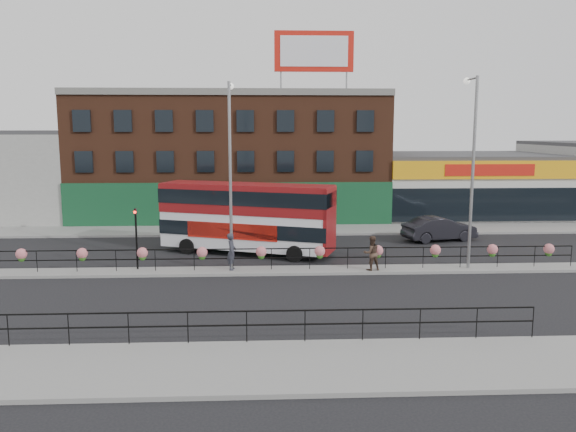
{
  "coord_description": "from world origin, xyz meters",
  "views": [
    {
      "loc": [
        -1.41,
        -28.51,
        7.37
      ],
      "look_at": [
        0.0,
        3.0,
        2.5
      ],
      "focal_mm": 35.0,
      "sensor_mm": 36.0,
      "label": 1
    }
  ],
  "objects_px": {
    "pedestrian_b": "(371,253)",
    "car": "(439,229)",
    "double_decker_bus": "(247,211)",
    "pedestrian_a": "(232,252)",
    "lamp_column_west": "(230,159)",
    "lamp_column_east": "(472,156)"
  },
  "relations": [
    {
      "from": "double_decker_bus",
      "to": "pedestrian_b",
      "type": "bearing_deg",
      "value": -36.56
    },
    {
      "from": "pedestrian_b",
      "to": "lamp_column_east",
      "type": "bearing_deg",
      "value": 172.29
    },
    {
      "from": "car",
      "to": "double_decker_bus",
      "type": "bearing_deg",
      "value": 90.67
    },
    {
      "from": "double_decker_bus",
      "to": "pedestrian_a",
      "type": "relative_size",
      "value": 5.52
    },
    {
      "from": "lamp_column_west",
      "to": "lamp_column_east",
      "type": "relative_size",
      "value": 0.97
    },
    {
      "from": "pedestrian_a",
      "to": "lamp_column_east",
      "type": "distance_m",
      "value": 13.36
    },
    {
      "from": "car",
      "to": "pedestrian_a",
      "type": "bearing_deg",
      "value": 105.92
    },
    {
      "from": "lamp_column_east",
      "to": "pedestrian_b",
      "type": "bearing_deg",
      "value": -175.12
    },
    {
      "from": "car",
      "to": "lamp_column_east",
      "type": "height_order",
      "value": "lamp_column_east"
    },
    {
      "from": "lamp_column_east",
      "to": "pedestrian_a",
      "type": "bearing_deg",
      "value": -179.92
    },
    {
      "from": "lamp_column_west",
      "to": "lamp_column_east",
      "type": "xyz_separation_m",
      "value": [
        12.43,
        -0.37,
        0.17
      ]
    },
    {
      "from": "double_decker_bus",
      "to": "lamp_column_east",
      "type": "height_order",
      "value": "lamp_column_east"
    },
    {
      "from": "double_decker_bus",
      "to": "car",
      "type": "xyz_separation_m",
      "value": [
        12.73,
        3.43,
        -1.77
      ]
    },
    {
      "from": "car",
      "to": "pedestrian_b",
      "type": "xyz_separation_m",
      "value": [
        -6.19,
        -8.28,
        0.24
      ]
    },
    {
      "from": "car",
      "to": "lamp_column_west",
      "type": "height_order",
      "value": "lamp_column_west"
    },
    {
      "from": "double_decker_bus",
      "to": "pedestrian_a",
      "type": "height_order",
      "value": "double_decker_bus"
    },
    {
      "from": "pedestrian_a",
      "to": "lamp_column_west",
      "type": "distance_m",
      "value": 4.76
    },
    {
      "from": "pedestrian_a",
      "to": "double_decker_bus",
      "type": "bearing_deg",
      "value": -5.58
    },
    {
      "from": "car",
      "to": "lamp_column_west",
      "type": "bearing_deg",
      "value": 104.64
    },
    {
      "from": "double_decker_bus",
      "to": "lamp_column_west",
      "type": "xyz_separation_m",
      "value": [
        -0.71,
        -4.04,
        3.28
      ]
    },
    {
      "from": "double_decker_bus",
      "to": "pedestrian_a",
      "type": "distance_m",
      "value": 4.72
    },
    {
      "from": "pedestrian_b",
      "to": "car",
      "type": "bearing_deg",
      "value": -139.36
    }
  ]
}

